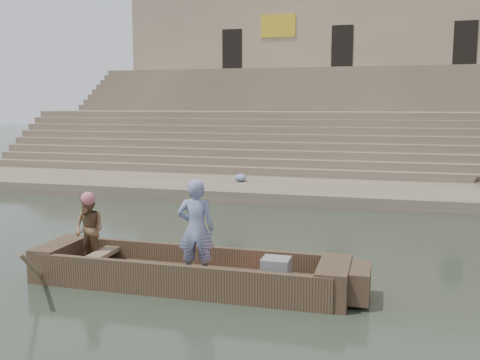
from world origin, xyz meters
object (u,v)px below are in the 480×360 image
at_px(standing_man, 196,229).
at_px(television, 275,270).
at_px(main_rowboat, 188,279).
at_px(rowing_man, 89,229).

xyz_separation_m(standing_man, television, (1.33, 0.19, -0.66)).
xyz_separation_m(main_rowboat, rowing_man, (-2.00, 0.14, 0.75)).
height_order(main_rowboat, standing_man, standing_man).
distance_m(main_rowboat, television, 1.60).
distance_m(standing_man, rowing_man, 2.27).
height_order(standing_man, rowing_man, standing_man).
bearing_deg(main_rowboat, standing_man, -39.14).
bearing_deg(main_rowboat, rowing_man, 175.87).
xyz_separation_m(rowing_man, television, (3.57, -0.14, -0.44)).
bearing_deg(television, main_rowboat, 180.00).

